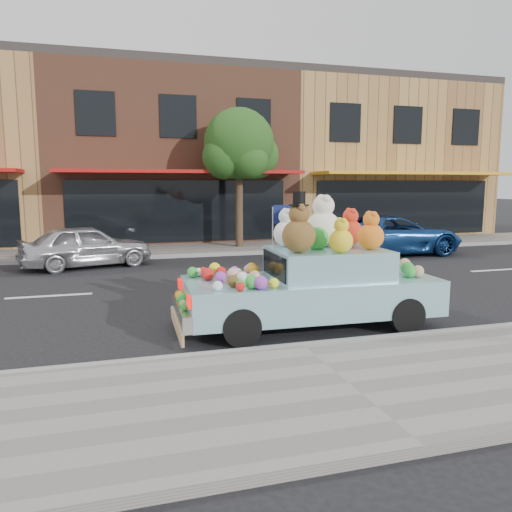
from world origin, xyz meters
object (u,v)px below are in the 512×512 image
object	(u,v)px
art_car	(313,280)
street_tree	(239,150)
car_silver	(86,246)
car_blue	(391,235)

from	to	relation	value
art_car	street_tree	bearing A→B (deg)	84.54
car_silver	art_car	size ratio (longest dim) A/B	0.82
car_blue	art_car	size ratio (longest dim) A/B	1.08
car_silver	car_blue	world-z (taller)	car_blue
car_silver	art_car	xyz separation A→B (m)	(4.03, -7.61, 0.18)
car_silver	art_car	distance (m)	8.61
street_tree	car_silver	world-z (taller)	street_tree
car_silver	car_blue	bearing A→B (deg)	-106.67
street_tree	car_silver	size ratio (longest dim) A/B	1.40
street_tree	car_blue	distance (m)	6.30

